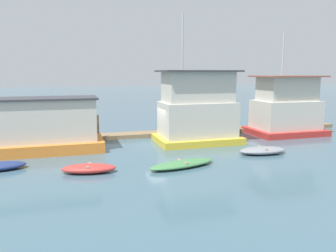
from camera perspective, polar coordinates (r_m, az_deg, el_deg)
name	(u,v)px	position (r m, az deg, el deg)	size (l,w,h in m)	color
ground_plane	(164,143)	(23.76, -0.68, -2.96)	(200.00, 200.00, 0.00)	#426070
dock_walkway	(154,134)	(26.48, -2.39, -1.36)	(33.80, 1.54, 0.30)	#846B4C
houseboat_orange	(43,127)	(22.44, -20.92, -0.10)	(7.46, 3.46, 3.48)	orange
houseboat_yellow	(197,110)	(23.76, 5.14, 2.81)	(5.96, 3.86, 9.00)	gold
houseboat_red	(286,109)	(28.60, 19.84, 2.88)	(5.82, 4.08, 8.24)	red
dinghy_red	(89,168)	(17.27, -13.63, -7.18)	(2.90, 1.61, 0.45)	red
dinghy_green	(182,164)	(17.77, 2.51, -6.61)	(4.11, 2.08, 0.35)	#47844C
dinghy_grey	(262,150)	(21.38, 16.13, -4.11)	(3.13, 1.61, 0.45)	gray
mooring_post_near_right	(98,128)	(24.63, -12.15, -0.37)	(0.21, 0.21, 1.99)	brown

